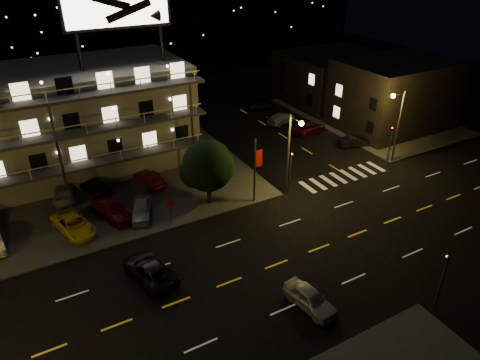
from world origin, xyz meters
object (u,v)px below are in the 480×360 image
tree (207,167)px  road_car_east (310,299)px  lot_car_4 (141,209)px  lot_car_2 (74,224)px  lot_car_7 (64,192)px  road_car_west (150,270)px  side_car_0 (355,141)px

tree → road_car_east: 15.11m
lot_car_4 → lot_car_2: bearing=-166.4°
lot_car_2 → lot_car_7: lot_car_7 is taller
lot_car_4 → road_car_east: size_ratio=1.01×
road_car_west → lot_car_7: bearing=-87.9°
lot_car_4 → road_car_west: (-1.84, -7.74, -0.14)m
tree → lot_car_2: size_ratio=1.27×
lot_car_4 → lot_car_7: (-5.36, 6.41, -0.02)m
lot_car_2 → lot_car_4: lot_car_4 is taller
lot_car_2 → lot_car_4: bearing=-20.3°
lot_car_2 → road_car_east: size_ratio=1.20×
lot_car_2 → lot_car_7: size_ratio=1.04×
lot_car_4 → road_car_east: 16.83m
tree → road_car_west: size_ratio=1.21×
tree → lot_car_7: tree is taller
road_car_east → lot_car_4: bearing=104.4°
tree → side_car_0: (20.42, 3.13, -3.14)m
lot_car_7 → side_car_0: (31.89, -4.02, -0.20)m
lot_car_7 → road_car_east: bearing=128.6°
side_car_0 → lot_car_7: bearing=100.3°
side_car_0 → road_car_west: (-28.37, -10.13, 0.08)m
lot_car_7 → side_car_0: size_ratio=1.22×
tree → road_car_west: tree is taller
tree → lot_car_2: 12.10m
tree → road_car_east: bearing=-88.5°
tree → road_car_west: (-7.94, -7.00, -3.07)m
lot_car_7 → road_car_west: lot_car_7 is taller
side_car_0 → road_car_west: bearing=127.1°
road_car_west → road_car_east: bearing=125.0°
lot_car_2 → road_car_west: (3.73, -8.24, -0.12)m
road_car_west → lot_car_2: bearing=-77.6°
road_car_east → lot_car_2: bearing=118.7°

